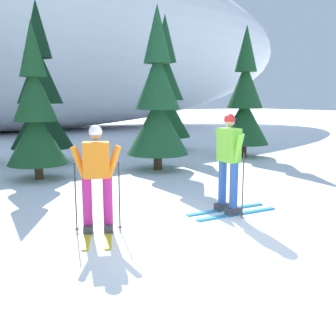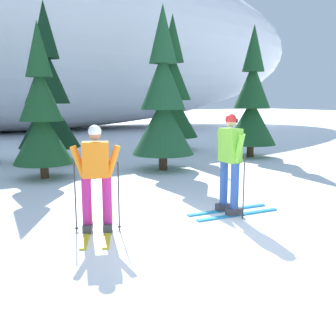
{
  "view_description": "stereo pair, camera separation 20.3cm",
  "coord_description": "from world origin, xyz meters",
  "px_view_note": "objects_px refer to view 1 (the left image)",
  "views": [
    {
      "loc": [
        -3.43,
        -4.28,
        2.1
      ],
      "look_at": [
        0.09,
        1.24,
        0.95
      ],
      "focal_mm": 42.29,
      "sensor_mm": 36.0,
      "label": 1
    },
    {
      "loc": [
        -3.25,
        -4.38,
        2.1
      ],
      "look_at": [
        0.09,
        1.24,
        0.95
      ],
      "focal_mm": 42.29,
      "sensor_mm": 36.0,
      "label": 2
    }
  ],
  "objects_px": {
    "skier_lime_jacket": "(229,161)",
    "pine_tree_far_right": "(245,103)",
    "pine_tree_right": "(165,95)",
    "pine_tree_center": "(40,97)",
    "pine_tree_center_left": "(36,115)",
    "pine_tree_center_right": "(158,103)",
    "skier_orange_jacket": "(97,178)"
  },
  "relations": [
    {
      "from": "skier_lime_jacket",
      "to": "pine_tree_center_right",
      "type": "distance_m",
      "value": 4.88
    },
    {
      "from": "skier_orange_jacket",
      "to": "pine_tree_center_right",
      "type": "height_order",
      "value": "pine_tree_center_right"
    },
    {
      "from": "skier_lime_jacket",
      "to": "pine_tree_center_right",
      "type": "relative_size",
      "value": 0.39
    },
    {
      "from": "pine_tree_center_right",
      "to": "skier_lime_jacket",
      "type": "bearing_deg",
      "value": -105.25
    },
    {
      "from": "skier_lime_jacket",
      "to": "pine_tree_far_right",
      "type": "xyz_separation_m",
      "value": [
        5.31,
        5.27,
        0.98
      ]
    },
    {
      "from": "pine_tree_center_right",
      "to": "pine_tree_far_right",
      "type": "relative_size",
      "value": 1.02
    },
    {
      "from": "pine_tree_center_left",
      "to": "pine_tree_center",
      "type": "xyz_separation_m",
      "value": [
        0.83,
        2.6,
        0.46
      ]
    },
    {
      "from": "skier_orange_jacket",
      "to": "pine_tree_far_right",
      "type": "bearing_deg",
      "value": 32.84
    },
    {
      "from": "pine_tree_center_left",
      "to": "pine_tree_center_right",
      "type": "bearing_deg",
      "value": -8.06
    },
    {
      "from": "skier_lime_jacket",
      "to": "pine_tree_center",
      "type": "distance_m",
      "value": 7.88
    },
    {
      "from": "pine_tree_center_right",
      "to": "pine_tree_center",
      "type": "bearing_deg",
      "value": 129.62
    },
    {
      "from": "pine_tree_right",
      "to": "pine_tree_far_right",
      "type": "xyz_separation_m",
      "value": [
        1.4,
        -3.17,
        -0.31
      ]
    },
    {
      "from": "skier_orange_jacket",
      "to": "pine_tree_center_left",
      "type": "distance_m",
      "value": 4.9
    },
    {
      "from": "pine_tree_center_left",
      "to": "pine_tree_center",
      "type": "bearing_deg",
      "value": 72.33
    },
    {
      "from": "pine_tree_center_right",
      "to": "pine_tree_right",
      "type": "xyz_separation_m",
      "value": [
        2.66,
        3.84,
        0.28
      ]
    },
    {
      "from": "pine_tree_center",
      "to": "pine_tree_right",
      "type": "bearing_deg",
      "value": 8.31
    },
    {
      "from": "skier_lime_jacket",
      "to": "pine_tree_center_right",
      "type": "height_order",
      "value": "pine_tree_center_right"
    },
    {
      "from": "skier_orange_jacket",
      "to": "pine_tree_center_left",
      "type": "height_order",
      "value": "pine_tree_center_left"
    },
    {
      "from": "pine_tree_center",
      "to": "pine_tree_center_right",
      "type": "bearing_deg",
      "value": -50.38
    },
    {
      "from": "skier_lime_jacket",
      "to": "pine_tree_right",
      "type": "relative_size",
      "value": 0.34
    },
    {
      "from": "pine_tree_center_left",
      "to": "pine_tree_right",
      "type": "xyz_separation_m",
      "value": [
        6.04,
        3.36,
        0.57
      ]
    },
    {
      "from": "skier_orange_jacket",
      "to": "skier_lime_jacket",
      "type": "distance_m",
      "value": 2.47
    },
    {
      "from": "pine_tree_right",
      "to": "pine_tree_center",
      "type": "bearing_deg",
      "value": -171.69
    },
    {
      "from": "pine_tree_center_right",
      "to": "skier_orange_jacket",
      "type": "bearing_deg",
      "value": -130.49
    },
    {
      "from": "skier_lime_jacket",
      "to": "pine_tree_center",
      "type": "bearing_deg",
      "value": 99.54
    },
    {
      "from": "skier_orange_jacket",
      "to": "skier_lime_jacket",
      "type": "bearing_deg",
      "value": -6.11
    },
    {
      "from": "skier_lime_jacket",
      "to": "pine_tree_right",
      "type": "xyz_separation_m",
      "value": [
        3.92,
        8.45,
        1.29
      ]
    },
    {
      "from": "skier_lime_jacket",
      "to": "pine_tree_right",
      "type": "height_order",
      "value": "pine_tree_right"
    },
    {
      "from": "pine_tree_center",
      "to": "skier_orange_jacket",
      "type": "bearing_deg",
      "value": -98.9
    },
    {
      "from": "skier_orange_jacket",
      "to": "pine_tree_center",
      "type": "xyz_separation_m",
      "value": [
        1.16,
        7.42,
        1.27
      ]
    },
    {
      "from": "pine_tree_center_left",
      "to": "pine_tree_center_right",
      "type": "relative_size",
      "value": 0.85
    },
    {
      "from": "skier_lime_jacket",
      "to": "pine_tree_far_right",
      "type": "height_order",
      "value": "pine_tree_far_right"
    }
  ]
}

